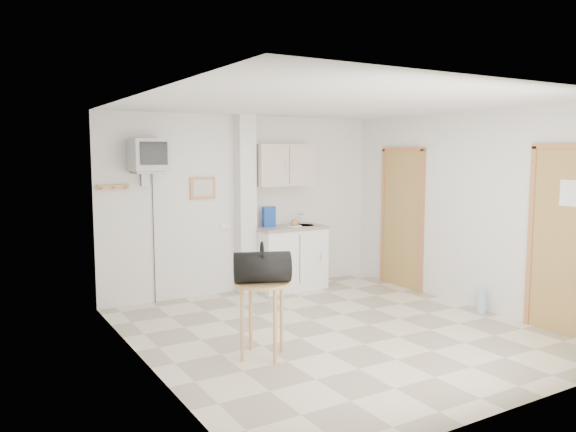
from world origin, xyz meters
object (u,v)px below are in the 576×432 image
round_table (262,295)px  water_bottle (482,301)px  crt_television (149,156)px  duffel_bag (262,267)px

round_table → water_bottle: round_table is taller
round_table → water_bottle: 3.08m
crt_television → duffel_bag: 2.56m
crt_television → duffel_bag: size_ratio=3.54×
crt_television → water_bottle: (3.43, -2.35, -1.79)m
duffel_bag → round_table: bearing=84.9°
round_table → water_bottle: size_ratio=2.27×
crt_television → duffel_bag: bearing=-80.9°
round_table → duffel_bag: duffel_bag is taller
crt_television → round_table: size_ratio=2.89×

